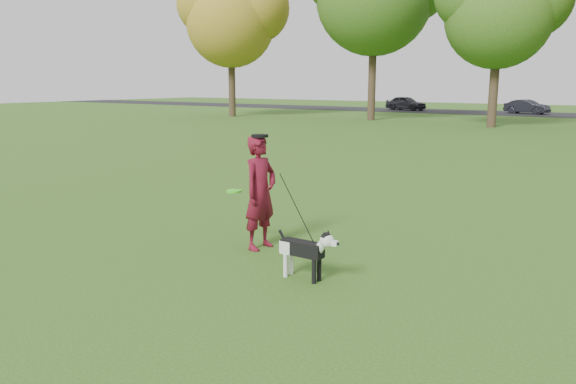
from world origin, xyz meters
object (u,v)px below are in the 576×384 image
Objects in this scene: car_left at (406,103)px; car_mid at (527,107)px; dog at (307,248)px; man at (260,193)px.

car_left reaches higher than car_mid.
car_mid is (-6.02, 40.46, 0.15)m from dog.
car_left reaches higher than dog.
man is at bearing 149.63° from dog.
man is at bearing -148.19° from car_left.
man reaches higher than dog.
man is 1.89× the size of dog.
man is at bearing -159.30° from car_mid.
dog is at bearing -157.61° from car_mid.
man is 39.97m from car_mid.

